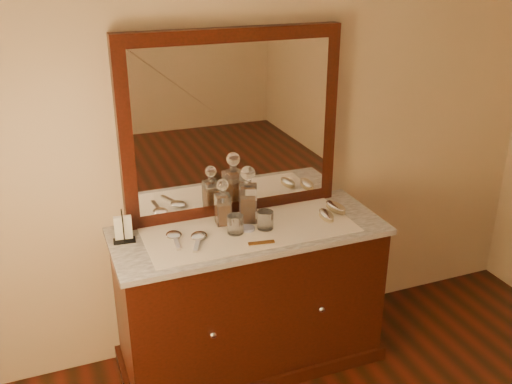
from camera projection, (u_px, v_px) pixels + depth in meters
dresser_cabinet at (249, 299)px, 3.20m from camera, size 1.40×0.55×0.82m
dresser_plinth at (250, 353)px, 3.34m from camera, size 1.46×0.59×0.08m
knob_left at (213, 335)px, 2.84m from camera, size 0.04×0.04×0.04m
knob_right at (321, 309)px, 3.04m from camera, size 0.04×0.04×0.04m
marble_top at (249, 231)px, 3.03m from camera, size 1.44×0.59×0.03m
mirror_frame at (232, 125)px, 3.04m from camera, size 1.20×0.08×1.00m
mirror_glass at (234, 126)px, 3.01m from camera, size 1.06×0.01×0.86m
lace_runner at (250, 230)px, 3.01m from camera, size 1.10×0.45×0.00m
pin_dish at (248, 228)px, 3.00m from camera, size 0.10×0.10×0.01m
comb at (261, 243)px, 2.87m from camera, size 0.14×0.04×0.01m
napkin_rack at (123, 230)px, 2.87m from camera, size 0.11×0.08×0.16m
decanter_left at (223, 207)px, 3.04m from camera, size 0.09×0.09×0.26m
decanter_right at (248, 200)px, 3.06m from camera, size 0.12×0.12×0.31m
brush_near at (326, 215)px, 3.12m from camera, size 0.08×0.15×0.04m
brush_far at (336, 207)px, 3.21m from camera, size 0.09×0.17×0.04m
hand_mirror_outer at (174, 236)px, 2.92m from camera, size 0.09×0.21×0.02m
hand_mirror_inner at (199, 237)px, 2.91m from camera, size 0.13×0.22×0.02m
tumblers at (250, 222)px, 2.98m from camera, size 0.25×0.09×0.10m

